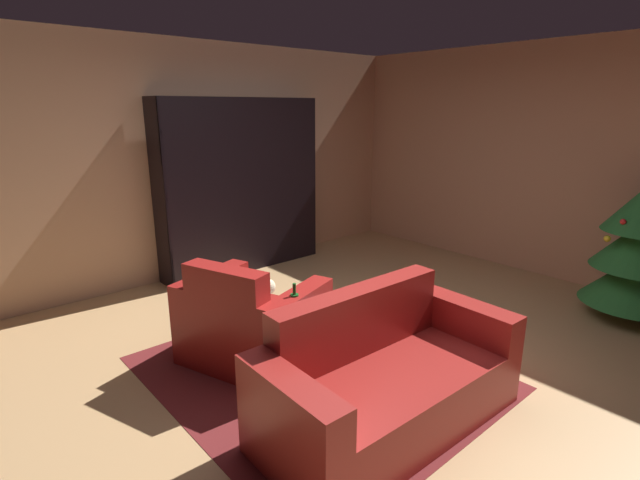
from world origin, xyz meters
TOP-DOWN VIEW (x-y plane):
  - ground_plane at (0.00, 0.00)m, footprint 7.49×7.49m
  - wall_back at (0.00, 3.15)m, footprint 5.41×0.06m
  - wall_left at (-2.67, 0.00)m, footprint 0.06×6.36m
  - area_rug at (0.02, -0.35)m, footprint 2.41×2.10m
  - bookshelf_unit at (-2.42, 0.69)m, footprint 0.36×2.05m
  - armchair_red at (-0.45, -0.61)m, footprint 1.20×1.05m
  - couch_red at (0.74, -0.39)m, footprint 0.83×1.74m
  - coffee_table at (-0.07, -0.30)m, footprint 0.74×0.74m
  - book_stack_on_table at (-0.10, -0.28)m, footprint 0.23×0.18m
  - bottle_on_table at (-0.03, -0.51)m, footprint 0.06×0.06m
  - decorated_tree at (1.25, 2.53)m, footprint 0.91×0.91m

SIDE VIEW (x-z plane):
  - ground_plane at x=0.00m, z-range 0.00..0.00m
  - area_rug at x=0.02m, z-range 0.00..0.01m
  - couch_red at x=0.74m, z-range -0.13..0.70m
  - armchair_red at x=-0.45m, z-range -0.12..0.73m
  - coffee_table at x=-0.07m, z-range 0.18..0.61m
  - book_stack_on_table at x=-0.10m, z-range 0.43..0.52m
  - bottle_on_table at x=-0.03m, z-range 0.40..0.71m
  - decorated_tree at x=1.25m, z-range 0.02..1.34m
  - bookshelf_unit at x=-2.42m, z-range -0.04..2.01m
  - wall_back at x=0.00m, z-range 0.00..2.66m
  - wall_left at x=-2.67m, z-range 0.00..2.66m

